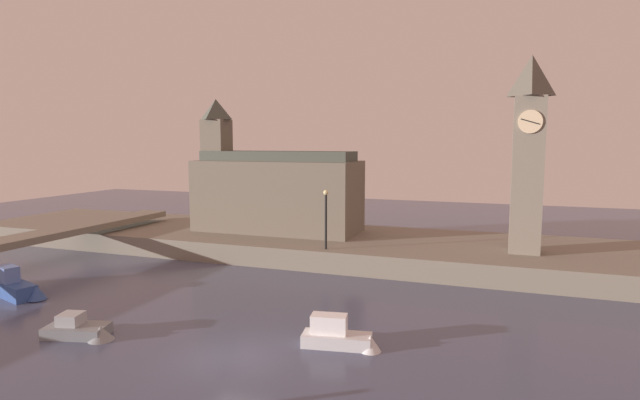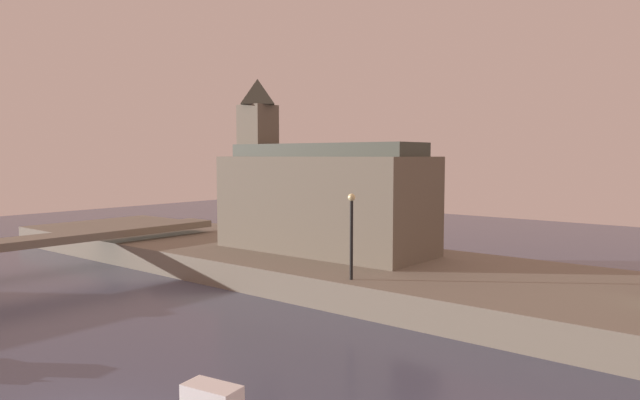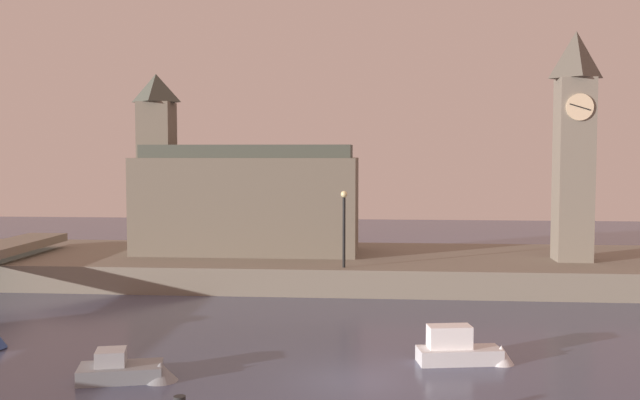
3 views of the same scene
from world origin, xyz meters
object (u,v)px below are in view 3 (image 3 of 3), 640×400
Objects in this scene: parliament_hall at (240,197)px; boat_cruiser_grey at (132,370)px; boat_ferry_white at (465,350)px; clock_tower at (574,143)px; streetlamp at (344,220)px.

boat_cruiser_grey is (0.40, -21.13, -4.58)m from parliament_hall.
boat_ferry_white is (11.90, -18.16, -4.44)m from parliament_hall.
boat_ferry_white is (-7.86, -16.08, -7.79)m from clock_tower.
streetlamp is 1.12× the size of boat_cruiser_grey.
streetlamp is 1.13× the size of boat_ferry_white.
streetlamp reaches higher than boat_cruiser_grey.
clock_tower is 0.95× the size of parliament_hall.
streetlamp is at bearing 112.26° from boat_ferry_white.
boat_cruiser_grey is at bearing -135.47° from clock_tower.
boat_cruiser_grey is at bearing -165.54° from boat_ferry_white.
parliament_hall reaches higher than boat_cruiser_grey.
parliament_hall is at bearing 174.00° from clock_tower.
boat_ferry_white is 1.00× the size of boat_cruiser_grey.
streetlamp is at bearing 67.41° from boat_cruiser_grey.
boat_ferry_white is at bearing 14.46° from boat_cruiser_grey.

